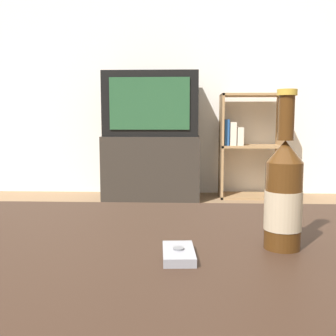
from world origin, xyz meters
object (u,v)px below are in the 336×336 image
at_px(television, 152,105).
at_px(tv_stand, 152,167).
at_px(beer_bottle, 284,194).
at_px(cell_phone, 179,254).
at_px(bookshelf, 247,143).

bearing_deg(television, tv_stand, 90.00).
distance_m(tv_stand, television, 0.54).
height_order(beer_bottle, cell_phone, beer_bottle).
distance_m(bookshelf, cell_phone, 2.93).
bearing_deg(bookshelf, television, -173.71).
relative_size(tv_stand, bookshelf, 0.90).
xyz_separation_m(television, cell_phone, (0.27, -2.78, -0.34)).
xyz_separation_m(tv_stand, bookshelf, (0.83, 0.09, 0.20)).
height_order(television, cell_phone, television).
distance_m(television, beer_bottle, 2.77).
distance_m(television, cell_phone, 2.82).
height_order(television, beer_bottle, television).
relative_size(tv_stand, cell_phone, 8.67).
bearing_deg(television, cell_phone, -84.37).
height_order(bookshelf, cell_phone, bookshelf).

